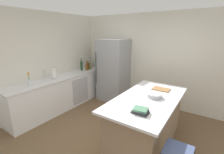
{
  "coord_description": "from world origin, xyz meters",
  "views": [
    {
      "loc": [
        1.39,
        -2.1,
        2.06
      ],
      "look_at": [
        -0.71,
        1.02,
        1.0
      ],
      "focal_mm": 25.2,
      "sensor_mm": 36.0,
      "label": 1
    }
  ],
  "objects_px": {
    "sink_faucet": "(44,74)",
    "hot_sauce_bottle": "(91,65)",
    "cookbook_stack": "(140,111)",
    "wine_bottle": "(81,66)",
    "soda_bottle": "(91,64)",
    "paper_towel_roll": "(54,74)",
    "gin_bottle": "(95,64)",
    "mixing_bowl": "(155,95)",
    "whiskey_bottle": "(87,67)",
    "cutting_board": "(161,89)",
    "refrigerator": "(113,70)",
    "olive_oil_bottle": "(90,66)",
    "flower_vase": "(29,81)",
    "kitchen_island": "(147,120)",
    "syrup_bottle": "(88,66)"
  },
  "relations": [
    {
      "from": "sink_faucet",
      "to": "hot_sauce_bottle",
      "type": "bearing_deg",
      "value": 90.58
    },
    {
      "from": "cookbook_stack",
      "to": "wine_bottle",
      "type": "bearing_deg",
      "value": 150.0
    },
    {
      "from": "soda_bottle",
      "to": "paper_towel_roll",
      "type": "bearing_deg",
      "value": -89.86
    },
    {
      "from": "gin_bottle",
      "to": "cookbook_stack",
      "type": "relative_size",
      "value": 1.24
    },
    {
      "from": "mixing_bowl",
      "to": "whiskey_bottle",
      "type": "bearing_deg",
      "value": 158.83
    },
    {
      "from": "wine_bottle",
      "to": "cutting_board",
      "type": "relative_size",
      "value": 1.14
    },
    {
      "from": "refrigerator",
      "to": "olive_oil_bottle",
      "type": "distance_m",
      "value": 0.85
    },
    {
      "from": "sink_faucet",
      "to": "soda_bottle",
      "type": "bearing_deg",
      "value": 88.71
    },
    {
      "from": "olive_oil_bottle",
      "to": "wine_bottle",
      "type": "relative_size",
      "value": 0.78
    },
    {
      "from": "soda_bottle",
      "to": "cutting_board",
      "type": "distance_m",
      "value": 2.75
    },
    {
      "from": "gin_bottle",
      "to": "whiskey_bottle",
      "type": "height_order",
      "value": "gin_bottle"
    },
    {
      "from": "paper_towel_roll",
      "to": "gin_bottle",
      "type": "bearing_deg",
      "value": 89.24
    },
    {
      "from": "olive_oil_bottle",
      "to": "mixing_bowl",
      "type": "distance_m",
      "value": 2.86
    },
    {
      "from": "soda_bottle",
      "to": "sink_faucet",
      "type": "bearing_deg",
      "value": -91.29
    },
    {
      "from": "whiskey_bottle",
      "to": "mixing_bowl",
      "type": "bearing_deg",
      "value": -21.17
    },
    {
      "from": "hot_sauce_bottle",
      "to": "whiskey_bottle",
      "type": "bearing_deg",
      "value": -71.71
    },
    {
      "from": "refrigerator",
      "to": "flower_vase",
      "type": "height_order",
      "value": "refrigerator"
    },
    {
      "from": "hot_sauce_bottle",
      "to": "cutting_board",
      "type": "height_order",
      "value": "hot_sauce_bottle"
    },
    {
      "from": "paper_towel_roll",
      "to": "soda_bottle",
      "type": "xyz_separation_m",
      "value": [
        -0.0,
        1.46,
        0.01
      ]
    },
    {
      "from": "whiskey_bottle",
      "to": "kitchen_island",
      "type": "bearing_deg",
      "value": -23.39
    },
    {
      "from": "kitchen_island",
      "to": "soda_bottle",
      "type": "distance_m",
      "value": 2.96
    },
    {
      "from": "paper_towel_roll",
      "to": "olive_oil_bottle",
      "type": "bearing_deg",
      "value": 88.0
    },
    {
      "from": "hot_sauce_bottle",
      "to": "cutting_board",
      "type": "distance_m",
      "value": 2.83
    },
    {
      "from": "cookbook_stack",
      "to": "syrup_bottle",
      "type": "bearing_deg",
      "value": 146.03
    },
    {
      "from": "mixing_bowl",
      "to": "refrigerator",
      "type": "bearing_deg",
      "value": 143.31
    },
    {
      "from": "flower_vase",
      "to": "cookbook_stack",
      "type": "bearing_deg",
      "value": 3.3
    },
    {
      "from": "kitchen_island",
      "to": "gin_bottle",
      "type": "bearing_deg",
      "value": 148.42
    },
    {
      "from": "paper_towel_roll",
      "to": "cookbook_stack",
      "type": "relative_size",
      "value": 1.31
    },
    {
      "from": "whiskey_bottle",
      "to": "mixing_bowl",
      "type": "height_order",
      "value": "whiskey_bottle"
    },
    {
      "from": "syrup_bottle",
      "to": "gin_bottle",
      "type": "bearing_deg",
      "value": 91.74
    },
    {
      "from": "mixing_bowl",
      "to": "gin_bottle",
      "type": "bearing_deg",
      "value": 150.58
    },
    {
      "from": "gin_bottle",
      "to": "kitchen_island",
      "type": "bearing_deg",
      "value": -31.58
    },
    {
      "from": "hot_sauce_bottle",
      "to": "olive_oil_bottle",
      "type": "relative_size",
      "value": 0.69
    },
    {
      "from": "whiskey_bottle",
      "to": "sink_faucet",
      "type": "bearing_deg",
      "value": -94.2
    },
    {
      "from": "gin_bottle",
      "to": "cookbook_stack",
      "type": "xyz_separation_m",
      "value": [
        2.65,
        -2.16,
        -0.05
      ]
    },
    {
      "from": "hot_sauce_bottle",
      "to": "soda_bottle",
      "type": "distance_m",
      "value": 0.13
    },
    {
      "from": "wine_bottle",
      "to": "cutting_board",
      "type": "distance_m",
      "value": 2.73
    },
    {
      "from": "paper_towel_roll",
      "to": "gin_bottle",
      "type": "height_order",
      "value": "paper_towel_roll"
    },
    {
      "from": "gin_bottle",
      "to": "hot_sauce_bottle",
      "type": "bearing_deg",
      "value": -127.63
    },
    {
      "from": "flower_vase",
      "to": "soda_bottle",
      "type": "distance_m",
      "value": 2.11
    },
    {
      "from": "gin_bottle",
      "to": "soda_bottle",
      "type": "distance_m",
      "value": 0.21
    },
    {
      "from": "olive_oil_bottle",
      "to": "mixing_bowl",
      "type": "relative_size",
      "value": 1.12
    },
    {
      "from": "soda_bottle",
      "to": "syrup_bottle",
      "type": "distance_m",
      "value": 0.18
    },
    {
      "from": "soda_bottle",
      "to": "mixing_bowl",
      "type": "height_order",
      "value": "soda_bottle"
    },
    {
      "from": "flower_vase",
      "to": "mixing_bowl",
      "type": "bearing_deg",
      "value": 17.44
    },
    {
      "from": "paper_towel_roll",
      "to": "refrigerator",
      "type": "bearing_deg",
      "value": 59.53
    },
    {
      "from": "syrup_bottle",
      "to": "cutting_board",
      "type": "height_order",
      "value": "syrup_bottle"
    },
    {
      "from": "kitchen_island",
      "to": "flower_vase",
      "type": "distance_m",
      "value": 2.73
    },
    {
      "from": "whiskey_bottle",
      "to": "cutting_board",
      "type": "height_order",
      "value": "whiskey_bottle"
    },
    {
      "from": "refrigerator",
      "to": "wine_bottle",
      "type": "relative_size",
      "value": 4.91
    }
  ]
}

